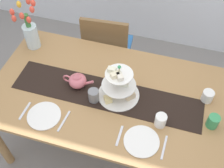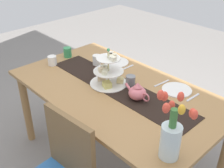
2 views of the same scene
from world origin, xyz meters
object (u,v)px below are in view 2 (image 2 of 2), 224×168
Objects in this scene: knife_right at (106,58)px; cream_jug at (52,61)px; dinner_plate_right at (116,62)px; mug_grey at (130,81)px; fork_right at (127,68)px; mug_white_text at (97,60)px; tiered_cake_stand at (108,73)px; teapot at (137,92)px; dinner_plate_left at (177,90)px; dining_table at (116,99)px; tulip_vase at (171,135)px; mug_orange at (68,52)px; fork_left at (193,97)px; knife_left at (162,83)px.

cream_jug is at bearing 63.85° from knife_right.
mug_grey reaches higher than dinner_plate_right.
mug_white_text is at bearing 34.51° from fork_right.
dinner_plate_right is at bearing -53.02° from tiered_cake_stand.
teapot is 1.04× the size of dinner_plate_left.
dinner_plate_right is at bearing -129.04° from cream_jug.
dinner_plate_right is at bearing -44.09° from dining_table.
tulip_vase is 1.24m from mug_white_text.
dinner_plate_left is 2.42× the size of mug_orange.
mug_grey is at bearing 172.18° from mug_white_text.
fork_left is at bearing 180.00° from knife_right.
knife_left is 1.13× the size of fork_right.
fork_left is 0.82m from dinner_plate_right.
knife_left is at bearing 180.00° from dinner_plate_right.
dining_table is at bearing -22.29° from tulip_vase.
dining_table is 5.64× the size of tiered_cake_stand.
dinner_plate_right is (0.55, -0.32, -0.05)m from teapot.
dinner_plate_left is at bearing 180.00° from fork_right.
knife_left is (0.53, -0.62, -0.15)m from tulip_vase.
tulip_vase is 2.82× the size of fork_right.
mug_white_text is at bearing 9.98° from fork_left.
dinner_plate_left is at bearing -141.14° from mug_grey.
fork_left is 0.92m from mug_white_text.
fork_left is 0.88× the size of knife_right.
teapot is 1.59× the size of fork_right.
tulip_vase is at bearing 160.04° from tiered_cake_stand.
knife_left is at bearing 180.00° from knife_right.
fork_left and knife_left have the same top height.
fork_right and knife_right have the same top height.
cream_jug is (1.43, -0.16, -0.11)m from tulip_vase.
mug_orange reaches higher than dinner_plate_right.
dining_table is 0.38m from fork_right.
dinner_plate_right is (1.06, -0.62, -0.15)m from tulip_vase.
fork_left is 1.58× the size of mug_white_text.
tiered_cake_stand reaches higher than dining_table.
fork_left is 0.97m from knife_right.
teapot is 0.18m from mug_grey.
fork_right is 0.88× the size of knife_right.
cream_jug is at bearing 50.96° from dinner_plate_right.
teapot is 0.35m from dinner_plate_left.
teapot is (-0.22, 0.00, 0.16)m from dining_table.
mug_white_text is at bearing -25.94° from tiered_cake_stand.
teapot reaches higher than mug_grey.
cream_jug is at bearing -6.55° from tulip_vase.
mug_white_text is at bearing 11.82° from dinner_plate_left.
dinner_plate_left is 0.82m from knife_right.
dinner_plate_left is (0.38, -0.62, -0.15)m from tulip_vase.
tiered_cake_stand is at bearing 154.06° from mug_white_text.
fork_left is at bearing -152.01° from mug_grey.
fork_right is at bearing -37.94° from teapot.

